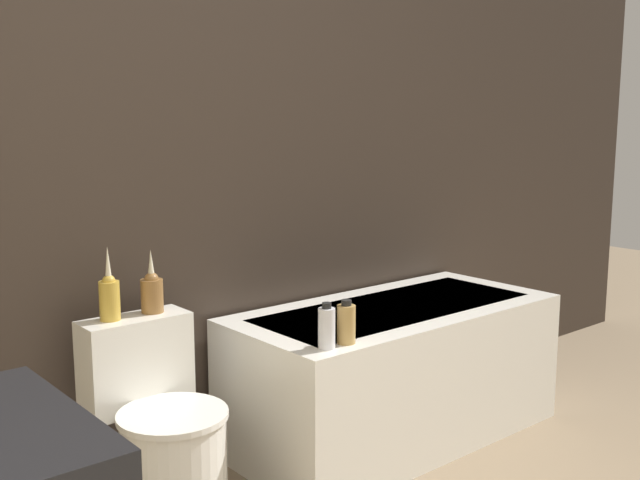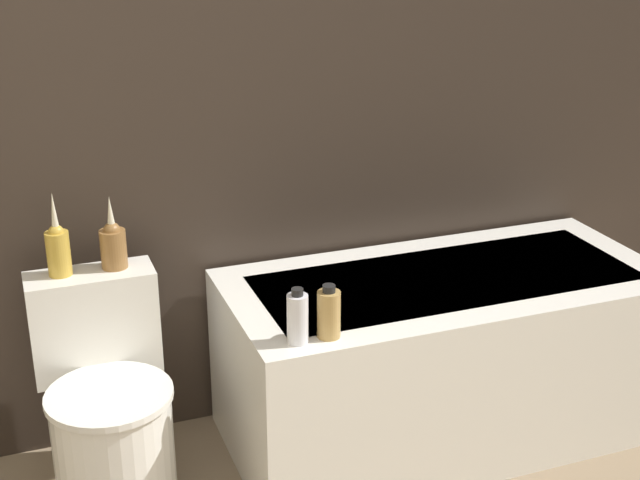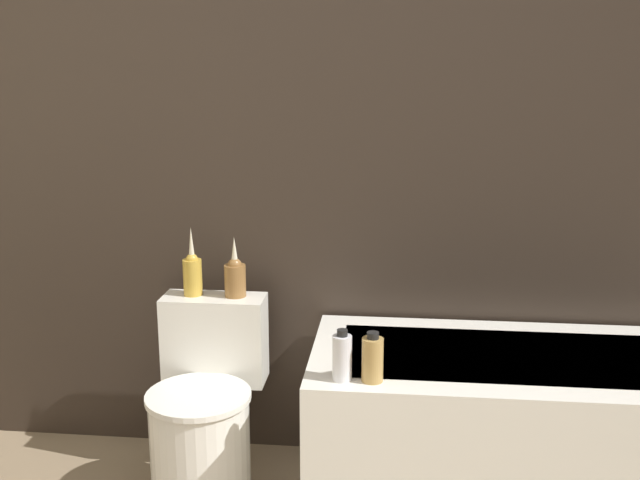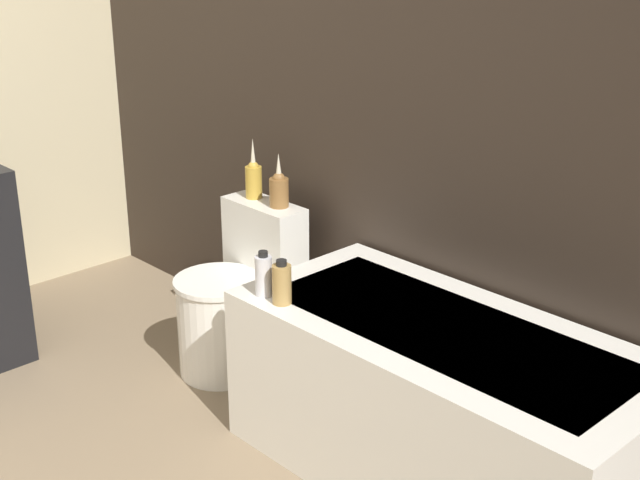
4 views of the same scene
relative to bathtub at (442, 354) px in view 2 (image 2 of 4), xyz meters
The scene contains 7 objects.
wall_back_tiled 1.34m from the bathtub, 154.21° to the left, with size 6.40×0.06×2.60m.
bathtub is the anchor object (origin of this frame).
toilet 1.10m from the bathtub, behind, with size 0.38×0.51×0.69m.
vase_gold 1.29m from the bathtub, behind, with size 0.07×0.07×0.25m.
vase_silver 1.14m from the bathtub, 169.33° to the left, with size 0.08×0.08×0.22m.
shampoo_bottle_tall 0.74m from the bathtub, 157.09° to the right, with size 0.06×0.06×0.16m.
shampoo_bottle_short 0.67m from the bathtub, 153.57° to the right, with size 0.07×0.07×0.16m.
Camera 2 is at (-0.51, -0.68, 1.74)m, focal length 50.00 mm.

